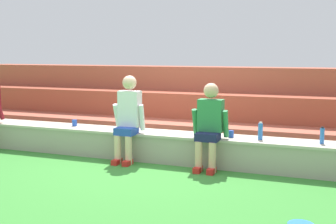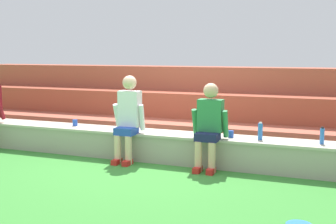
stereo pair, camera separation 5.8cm
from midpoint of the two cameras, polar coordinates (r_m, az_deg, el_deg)
ground_plane at (r=7.00m, az=-2.28°, el=-6.82°), size 80.00×80.00×0.00m
stone_seating_wall at (r=7.18m, az=-1.46°, el=-4.39°), size 8.71×0.57×0.47m
brick_bleachers at (r=8.84m, az=3.09°, el=0.06°), size 10.81×2.07×1.48m
person_left_of_center at (r=7.03m, az=-5.53°, el=-0.54°), size 0.53×0.53×1.40m
person_center at (r=6.56m, az=5.22°, el=-1.50°), size 0.56×0.54×1.31m
water_bottle_mid_left at (r=6.59m, az=19.42°, el=-2.97°), size 0.06×0.06×0.25m
water_bottle_mid_right at (r=6.66m, az=11.84°, el=-2.50°), size 0.07×0.07×0.27m
plastic_cup_left_end at (r=7.91m, az=-12.43°, el=-1.41°), size 0.09×0.09×0.11m
plastic_cup_right_end at (r=6.77m, az=8.07°, el=-2.88°), size 0.08×0.08×0.11m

